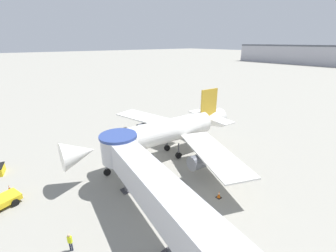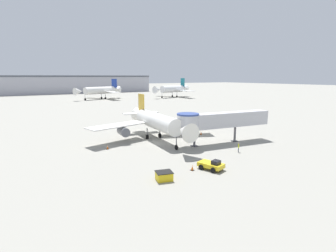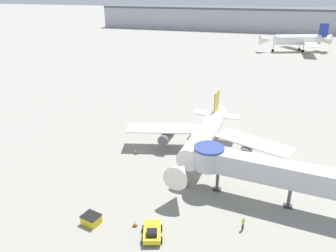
% 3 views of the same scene
% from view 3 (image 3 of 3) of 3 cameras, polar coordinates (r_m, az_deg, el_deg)
% --- Properties ---
extents(ground_plane, '(800.00, 800.00, 0.00)m').
position_cam_3_polar(ground_plane, '(52.06, 4.28, -6.79)').
color(ground_plane, gray).
extents(main_airplane, '(28.18, 24.53, 9.00)m').
position_cam_3_polar(main_airplane, '(52.43, 6.21, -1.92)').
color(main_airplane, white).
rests_on(main_airplane, ground_plane).
extents(jet_bridge, '(20.06, 5.72, 6.32)m').
position_cam_3_polar(jet_bridge, '(43.51, 15.43, -7.11)').
color(jet_bridge, '#B7B7BC').
rests_on(jet_bridge, ground_plane).
extents(pushback_tug_yellow, '(2.97, 3.93, 1.47)m').
position_cam_3_polar(pushback_tug_yellow, '(38.47, -2.79, -17.98)').
color(pushback_tug_yellow, yellow).
rests_on(pushback_tug_yellow, ground_plane).
extents(service_container_yellow, '(2.44, 2.23, 1.11)m').
position_cam_3_polar(service_container_yellow, '(41.30, -13.22, -15.53)').
color(service_container_yellow, yellow).
rests_on(service_container_yellow, ground_plane).
extents(traffic_cone_starboard_wing, '(0.51, 0.51, 0.84)m').
position_cam_3_polar(traffic_cone_starboard_wing, '(52.45, 17.65, -7.19)').
color(traffic_cone_starboard_wing, black).
rests_on(traffic_cone_starboard_wing, ground_plane).
extents(traffic_cone_apron_front, '(0.49, 0.49, 0.80)m').
position_cam_3_polar(traffic_cone_apron_front, '(40.16, -5.81, -16.55)').
color(traffic_cone_apron_front, black).
rests_on(traffic_cone_apron_front, ground_plane).
extents(traffic_cone_port_wing, '(0.49, 0.49, 0.80)m').
position_cam_3_polar(traffic_cone_port_wing, '(55.18, -5.71, -4.54)').
color(traffic_cone_port_wing, black).
rests_on(traffic_cone_port_wing, ground_plane).
extents(ground_crew_marshaller, '(0.36, 0.36, 1.68)m').
position_cam_3_polar(ground_crew_marshaller, '(40.10, 12.95, -16.11)').
color(ground_crew_marshaller, '#1E2338').
rests_on(ground_crew_marshaller, ground_plane).
extents(background_jet_blue_tail, '(29.80, 29.58, 11.51)m').
position_cam_3_polar(background_jet_blue_tail, '(153.00, 21.74, 13.80)').
color(background_jet_blue_tail, white).
rests_on(background_jet_blue_tail, ground_plane).
extents(terminal_building, '(179.74, 22.28, 13.72)m').
position_cam_3_polar(terminal_building, '(220.56, 12.93, 17.74)').
color(terminal_building, '#A8A8B2').
rests_on(terminal_building, ground_plane).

